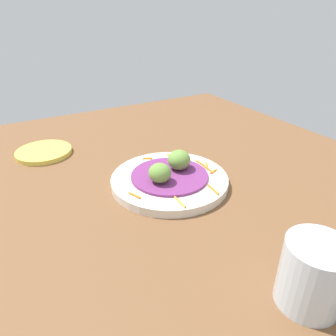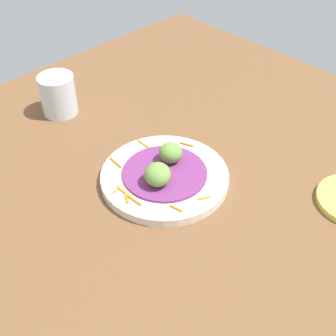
{
  "view_description": "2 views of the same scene",
  "coord_description": "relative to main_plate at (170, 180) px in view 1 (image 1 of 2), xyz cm",
  "views": [
    {
      "loc": [
        23.5,
        48.72,
        34.64
      ],
      "look_at": [
        -4.57,
        -0.42,
        4.71
      ],
      "focal_mm": 32.98,
      "sensor_mm": 36.0,
      "label": 1
    },
    {
      "loc": [
        -48.47,
        -44.89,
        59.82
      ],
      "look_at": [
        -3.5,
        0.89,
        5.1
      ],
      "focal_mm": 49.35,
      "sensor_mm": 36.0,
      "label": 2
    }
  ],
  "objects": [
    {
      "name": "cabbage_bed",
      "position": [
        0.0,
        -0.0,
        1.1
      ],
      "size": [
        15.74,
        15.74,
        0.52
      ],
      "primitive_type": "cylinder",
      "color": "#702D6B",
      "rests_on": "main_plate"
    },
    {
      "name": "guac_scoop_center",
      "position": [
        -3.04,
        -1.52,
        3.37
      ],
      "size": [
        6.82,
        6.89,
        4.02
      ],
      "primitive_type": "ellipsoid",
      "rotation": [
        0.0,
        0.0,
        4.09
      ],
      "color": "olive",
      "rests_on": "cabbage_bed"
    },
    {
      "name": "water_glass",
      "position": [
        -0.54,
        33.01,
        3.61
      ],
      "size": [
        7.81,
        7.81,
        8.91
      ],
      "primitive_type": "cylinder",
      "color": "silver",
      "rests_on": "table_surface"
    },
    {
      "name": "guac_scoop_left",
      "position": [
        3.04,
        1.52,
        3.26
      ],
      "size": [
        6.03,
        6.07,
        3.8
      ],
      "primitive_type": "ellipsoid",
      "rotation": [
        0.0,
        0.0,
        5.27
      ],
      "color": "olive",
      "rests_on": "cabbage_bed"
    },
    {
      "name": "side_plate_small",
      "position": [
        19.79,
        -27.77,
        -0.27
      ],
      "size": [
        13.25,
        13.25,
        1.14
      ],
      "primitive_type": "cylinder",
      "color": "#E0CC4C",
      "rests_on": "table_surface"
    },
    {
      "name": "table_surface",
      "position": [
        3.93,
        -1.33,
        -1.84
      ],
      "size": [
        110.0,
        110.0,
        2.0
      ],
      "primitive_type": "cube",
      "color": "brown",
      "rests_on": "ground"
    },
    {
      "name": "carrot_garnish",
      "position": [
        -3.74,
        1.58,
        1.04
      ],
      "size": [
        20.1,
        21.14,
        0.4
      ],
      "color": "orange",
      "rests_on": "main_plate"
    },
    {
      "name": "main_plate",
      "position": [
        0.0,
        0.0,
        0.0
      ],
      "size": [
        23.82,
        23.82,
        1.69
      ],
      "primitive_type": "cylinder",
      "color": "silver",
      "rests_on": "table_surface"
    }
  ]
}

